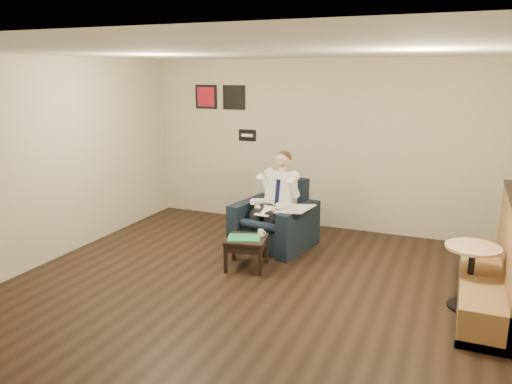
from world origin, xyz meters
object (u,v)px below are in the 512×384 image
at_px(seated_man, 270,205).
at_px(banquette, 488,253).
at_px(smartphone, 252,234).
at_px(cafe_table, 470,277).
at_px(coffee_mug, 261,233).
at_px(side_table, 247,253).
at_px(green_folder, 244,238).
at_px(armchair, 274,215).

relative_size(seated_man, banquette, 0.58).
bearing_deg(smartphone, cafe_table, -7.28).
bearing_deg(banquette, seated_man, 166.16).
distance_m(coffee_mug, cafe_table, 2.64).
bearing_deg(coffee_mug, side_table, -134.77).
bearing_deg(cafe_table, smartphone, 174.26).
bearing_deg(cafe_table, banquette, 51.61).
distance_m(side_table, banquette, 2.96).
xyz_separation_m(green_folder, coffee_mug, (0.17, 0.17, 0.04)).
distance_m(smartphone, banquette, 2.93).
xyz_separation_m(smartphone, banquette, (2.92, -0.06, 0.17)).
xyz_separation_m(armchair, green_folder, (-0.06, -0.97, -0.07)).
bearing_deg(cafe_table, armchair, 158.76).
relative_size(side_table, coffee_mug, 5.79).
bearing_deg(green_folder, smartphone, 77.58).
bearing_deg(coffee_mug, green_folder, -134.77).
bearing_deg(armchair, side_table, -82.01).
distance_m(armchair, banquette, 3.02).
xyz_separation_m(side_table, cafe_table, (2.77, -0.12, 0.15)).
distance_m(seated_man, coffee_mug, 0.71).
distance_m(green_folder, coffee_mug, 0.24).
bearing_deg(green_folder, side_table, 45.23).
bearing_deg(armchair, smartphone, -81.29).
bearing_deg(banquette, coffee_mug, 178.95).
bearing_deg(side_table, green_folder, -134.77).
bearing_deg(coffee_mug, banquette, -1.05).
height_order(seated_man, side_table, seated_man).
relative_size(side_table, green_folder, 1.22).
distance_m(seated_man, green_folder, 0.88).
relative_size(coffee_mug, smartphone, 0.68).
relative_size(seated_man, smartphone, 10.34).
bearing_deg(armchair, seated_man, -90.00).
relative_size(armchair, green_folder, 2.42).
relative_size(smartphone, banquette, 0.06).
xyz_separation_m(side_table, coffee_mug, (0.14, 0.15, 0.26)).
height_order(armchair, side_table, armchair).
distance_m(banquette, cafe_table, 0.36).
bearing_deg(green_folder, coffee_mug, 45.23).
bearing_deg(armchair, cafe_table, -10.97).
relative_size(side_table, cafe_table, 0.71).
distance_m(seated_man, smartphone, 0.70).
xyz_separation_m(armchair, banquette, (2.90, -0.85, 0.10)).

